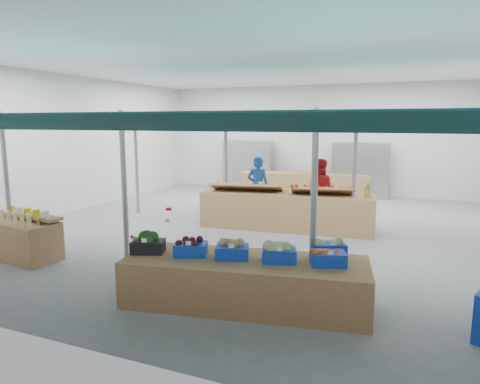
{
  "coord_description": "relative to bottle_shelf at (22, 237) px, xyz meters",
  "views": [
    {
      "loc": [
        3.9,
        -10.31,
        2.79
      ],
      "look_at": [
        0.3,
        -1.6,
        1.24
      ],
      "focal_mm": 32.0,
      "sensor_mm": 36.0,
      "label": 1
    }
  ],
  "objects": [
    {
      "name": "crate_carrots",
      "position": [
        6.33,
        -0.15,
        0.4
      ],
      "size": [
        0.59,
        0.5,
        0.29
      ],
      "rotation": [
        0.0,
        0.0,
        0.35
      ],
      "color": "#113CB8",
      "rests_on": "veg_counter"
    },
    {
      "name": "sparrow",
      "position": [
        3.41,
        -0.79,
        0.54
      ],
      "size": [
        0.12,
        0.09,
        0.11
      ],
      "rotation": [
        0.0,
        0.0,
        0.35
      ],
      "color": "brown",
      "rests_on": "crate_broccoli"
    },
    {
      "name": "vendor_left",
      "position": [
        3.16,
        5.54,
        0.46
      ],
      "size": [
        0.69,
        0.49,
        1.79
      ],
      "primitive_type": "imported",
      "rotation": [
        0.0,
        0.0,
        3.24
      ],
      "color": "#163F92",
      "rests_on": "floor"
    },
    {
      "name": "crate_broccoli",
      "position": [
        3.55,
        -0.63,
        0.45
      ],
      "size": [
        0.59,
        0.5,
        0.35
      ],
      "rotation": [
        0.0,
        0.0,
        0.35
      ],
      "color": "black",
      "rests_on": "veg_counter"
    },
    {
      "name": "vendor_right",
      "position": [
        4.96,
        5.54,
        0.46
      ],
      "size": [
        0.93,
        0.76,
        1.79
      ],
      "primitive_type": "imported",
      "rotation": [
        0.0,
        0.0,
        3.24
      ],
      "color": "#A91417",
      "rests_on": "floor"
    },
    {
      "name": "crate_extra",
      "position": [
        6.25,
        0.31,
        0.44
      ],
      "size": [
        0.6,
        0.54,
        0.32
      ],
      "rotation": [
        0.0,
        0.0,
        0.47
      ],
      "color": "#113CB8",
      "rests_on": "veg_counter"
    },
    {
      "name": "hall",
      "position": [
        3.53,
        5.58,
        2.21
      ],
      "size": [
        13.0,
        13.0,
        13.0
      ],
      "color": "silver",
      "rests_on": "ground"
    },
    {
      "name": "apple_heap_red",
      "position": [
        5.27,
        4.43,
        0.69
      ],
      "size": [
        1.61,
        0.98,
        0.27
      ],
      "rotation": [
        0.0,
        0.0,
        0.2
      ],
      "color": "#997247",
      "rests_on": "fruit_counter"
    },
    {
      "name": "pole_grid",
      "position": [
        4.28,
        2.39,
        1.38
      ],
      "size": [
        10.0,
        4.6,
        3.0
      ],
      "color": "gray",
      "rests_on": "floor"
    },
    {
      "name": "crate_celeriac",
      "position": [
        4.92,
        -0.4,
        0.43
      ],
      "size": [
        0.59,
        0.5,
        0.31
      ],
      "rotation": [
        0.0,
        0.0,
        0.35
      ],
      "color": "#113CB8",
      "rests_on": "veg_counter"
    },
    {
      "name": "crate_beets",
      "position": [
        4.26,
        -0.51,
        0.42
      ],
      "size": [
        0.59,
        0.5,
        0.29
      ],
      "rotation": [
        0.0,
        0.0,
        0.35
      ],
      "color": "#113CB8",
      "rests_on": "veg_counter"
    },
    {
      "name": "awnings",
      "position": [
        4.28,
        2.39,
        2.35
      ],
      "size": [
        9.5,
        7.08,
        0.3
      ],
      "color": "#0B302D",
      "rests_on": "pole_grid"
    },
    {
      "name": "pineapple",
      "position": [
        6.38,
        4.54,
        0.71
      ],
      "size": [
        0.14,
        0.14,
        0.39
      ],
      "rotation": [
        0.0,
        0.0,
        0.2
      ],
      "color": "#8C6019",
      "rests_on": "fruit_counter"
    },
    {
      "name": "floor",
      "position": [
        3.53,
        4.14,
        -0.43
      ],
      "size": [
        13.0,
        13.0,
        0.0
      ],
      "primitive_type": "plane",
      "color": "slate",
      "rests_on": "ground"
    },
    {
      "name": "crate_cabbage",
      "position": [
        5.62,
        -0.27,
        0.45
      ],
      "size": [
        0.59,
        0.5,
        0.35
      ],
      "rotation": [
        0.0,
        0.0,
        0.35
      ],
      "color": "#113CB8",
      "rests_on": "veg_counter"
    },
    {
      "name": "apple_heap_yellow",
      "position": [
        3.31,
        4.23,
        0.69
      ],
      "size": [
        2.0,
        1.06,
        0.27
      ],
      "rotation": [
        0.0,
        0.0,
        0.2
      ],
      "color": "#997247",
      "rests_on": "fruit_counter"
    },
    {
      "name": "pole_ribbon",
      "position": [
        3.01,
        0.87,
        0.65
      ],
      "size": [
        0.12,
        0.12,
        0.28
      ],
      "color": "red",
      "rests_on": "pole_grid"
    },
    {
      "name": "back_shelving_left",
      "position": [
        1.03,
        10.14,
        0.57
      ],
      "size": [
        2.0,
        0.5,
        2.0
      ],
      "primitive_type": "cube",
      "color": "#B23F33",
      "rests_on": "floor"
    },
    {
      "name": "bottle_shelf",
      "position": [
        0.0,
        0.0,
        0.0
      ],
      "size": [
        1.86,
        1.28,
        1.06
      ],
      "rotation": [
        0.0,
        0.0,
        -0.13
      ],
      "color": "brown",
      "rests_on": "floor"
    },
    {
      "name": "far_counter",
      "position": [
        3.51,
        9.8,
        0.0
      ],
      "size": [
        4.88,
        1.87,
        0.86
      ],
      "primitive_type": "cube",
      "rotation": [
        0.0,
        0.0,
        0.2
      ],
      "color": "brown",
      "rests_on": "floor"
    },
    {
      "name": "veg_counter",
      "position": [
        5.12,
        -0.36,
        -0.07
      ],
      "size": [
        3.85,
        1.85,
        0.72
      ],
      "primitive_type": "cube",
      "rotation": [
        0.0,
        0.0,
        0.17
      ],
      "color": "brown",
      "rests_on": "floor"
    },
    {
      "name": "fruit_counter",
      "position": [
        4.36,
        4.44,
        0.05
      ],
      "size": [
        4.55,
        1.5,
        0.96
      ],
      "primitive_type": "cube",
      "rotation": [
        0.0,
        0.0,
        0.1
      ],
      "color": "brown",
      "rests_on": "floor"
    },
    {
      "name": "back_shelving_right",
      "position": [
        5.53,
        10.14,
        0.57
      ],
      "size": [
        2.0,
        0.5,
        2.0
      ],
      "primitive_type": "cube",
      "color": "#B23F33",
      "rests_on": "floor"
    }
  ]
}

